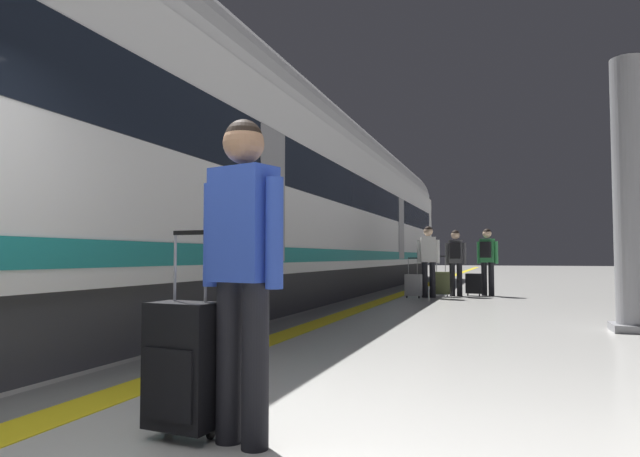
% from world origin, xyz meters
% --- Properties ---
extents(safety_line_strip, '(0.36, 80.00, 0.01)m').
position_xyz_m(safety_line_strip, '(-0.90, 10.00, 0.00)').
color(safety_line_strip, yellow).
rests_on(safety_line_strip, ground).
extents(tactile_edge_band, '(0.66, 80.00, 0.01)m').
position_xyz_m(tactile_edge_band, '(-1.24, 10.00, 0.00)').
color(tactile_edge_band, slate).
rests_on(tactile_edge_band, ground).
extents(high_speed_train, '(2.94, 30.86, 4.97)m').
position_xyz_m(high_speed_train, '(-3.04, 10.36, 2.50)').
color(high_speed_train, '#38383D').
rests_on(high_speed_train, ground).
extents(traveller_foreground, '(0.52, 0.29, 1.70)m').
position_xyz_m(traveller_foreground, '(0.42, 0.67, 0.99)').
color(traveller_foreground, black).
rests_on(traveller_foreground, ground).
extents(rolling_suitcase_foreground, '(0.40, 0.27, 1.12)m').
position_xyz_m(rolling_suitcase_foreground, '(0.07, 0.66, 0.39)').
color(rolling_suitcase_foreground, black).
rests_on(rolling_suitcase_foreground, ground).
extents(passenger_near, '(0.52, 0.26, 1.70)m').
position_xyz_m(passenger_near, '(-0.04, 11.33, 0.99)').
color(passenger_near, black).
rests_on(passenger_near, ground).
extents(suitcase_near, '(0.39, 0.25, 0.95)m').
position_xyz_m(suitcase_near, '(-0.36, 11.06, 0.31)').
color(suitcase_near, '#9E9EA3').
rests_on(suitcase_near, ground).
extents(passenger_mid, '(0.51, 0.32, 1.63)m').
position_xyz_m(passenger_mid, '(0.53, 12.03, 0.97)').
color(passenger_mid, black).
rests_on(passenger_mid, ground).
extents(suitcase_mid, '(0.38, 0.24, 0.99)m').
position_xyz_m(suitcase_mid, '(0.21, 11.77, 0.33)').
color(suitcase_mid, '#596038').
rests_on(suitcase_mid, ground).
extents(passenger_far, '(0.51, 0.38, 1.67)m').
position_xyz_m(passenger_far, '(1.26, 12.42, 0.99)').
color(passenger_far, black).
rests_on(passenger_far, ground).
extents(suitcase_far, '(0.41, 0.29, 0.55)m').
position_xyz_m(suitcase_far, '(0.95, 12.28, 0.30)').
color(suitcase_far, black).
rests_on(suitcase_far, ground).
extents(platform_pillar, '(0.56, 0.56, 3.60)m').
position_xyz_m(platform_pillar, '(3.29, 6.19, 1.72)').
color(platform_pillar, gray).
rests_on(platform_pillar, ground).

